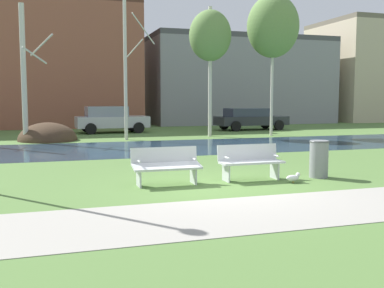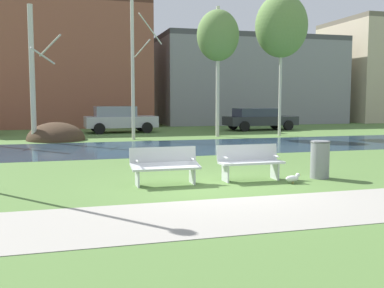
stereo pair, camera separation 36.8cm
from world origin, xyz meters
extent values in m
plane|color=#517538|center=(0.00, 10.00, 0.00)|extent=(120.00, 120.00, 0.00)
cube|color=#9E998E|center=(0.00, -2.37, 0.01)|extent=(60.00, 2.40, 0.01)
cube|color=#284256|center=(0.00, 8.60, 0.00)|extent=(80.00, 6.08, 0.01)
ellipsoid|color=#423021|center=(-3.71, 13.48, 0.00)|extent=(2.80, 3.28, 1.73)
cube|color=silver|center=(-1.07, 0.55, 0.45)|extent=(1.60, 0.48, 0.14)
cube|color=silver|center=(-1.07, 0.83, 0.67)|extent=(1.60, 0.09, 0.40)
cube|color=silver|center=(-1.73, 0.61, 0.23)|extent=(0.04, 0.43, 0.45)
cube|color=silver|center=(-0.42, 0.61, 0.23)|extent=(0.04, 0.43, 0.45)
cylinder|color=silver|center=(-1.73, 0.57, 0.59)|extent=(0.04, 0.28, 0.04)
cylinder|color=silver|center=(-0.42, 0.57, 0.59)|extent=(0.04, 0.28, 0.04)
cube|color=silver|center=(1.07, 0.55, 0.45)|extent=(1.60, 0.48, 0.05)
cube|color=silver|center=(1.07, 0.83, 0.67)|extent=(1.60, 0.09, 0.40)
cube|color=silver|center=(0.42, 0.61, 0.23)|extent=(0.04, 0.43, 0.45)
cube|color=silver|center=(1.73, 0.61, 0.23)|extent=(0.04, 0.43, 0.45)
cylinder|color=silver|center=(0.42, 0.57, 0.59)|extent=(0.04, 0.28, 0.04)
cylinder|color=silver|center=(1.73, 0.57, 0.59)|extent=(0.04, 0.28, 0.04)
cylinder|color=gray|center=(2.89, 0.44, 0.48)|extent=(0.47, 0.47, 0.95)
torus|color=#494A4C|center=(2.89, 0.44, 0.92)|extent=(0.50, 0.50, 0.04)
ellipsoid|color=white|center=(1.86, -0.05, 0.12)|extent=(0.33, 0.15, 0.15)
sphere|color=white|center=(2.01, -0.05, 0.19)|extent=(0.11, 0.11, 0.11)
cone|color=gold|center=(2.06, -0.05, 0.19)|extent=(0.06, 0.03, 0.03)
cylinder|color=gold|center=(1.88, -0.08, 0.05)|extent=(0.01, 0.01, 0.10)
cylinder|color=gold|center=(1.88, -0.02, 0.05)|extent=(0.01, 0.01, 0.10)
cylinder|color=beige|center=(-4.67, 12.71, 3.15)|extent=(0.24, 0.24, 6.29)
cylinder|color=beige|center=(-3.86, 13.26, 4.52)|extent=(1.09, 1.53, 0.93)
cylinder|color=beige|center=(-4.15, 12.17, 3.93)|extent=(1.05, 1.03, 0.69)
cylinder|color=beige|center=(-0.02, 12.64, 3.36)|extent=(0.16, 0.16, 6.72)
cylinder|color=beige|center=(0.53, 13.02, 4.50)|extent=(0.68, 0.95, 0.83)
cylinder|color=beige|center=(0.74, 11.86, 5.27)|extent=(1.37, 1.33, 1.25)
cylinder|color=beige|center=(4.56, 13.24, 3.40)|extent=(0.19, 0.19, 6.80)
ellipsoid|color=#668947|center=(4.56, 13.24, 5.30)|extent=(2.21, 2.21, 2.65)
cylinder|color=beige|center=(7.98, 12.80, 3.77)|extent=(0.15, 0.15, 7.53)
ellipsoid|color=#668947|center=(7.98, 12.80, 5.88)|extent=(2.78, 2.78, 3.34)
cube|color=#B2B5BC|center=(-0.05, 17.49, 0.64)|extent=(4.26, 2.03, 0.65)
cube|color=gray|center=(-0.38, 17.47, 1.27)|extent=(2.41, 1.72, 0.60)
cylinder|color=black|center=(1.29, 18.47, 0.32)|extent=(0.65, 0.25, 0.64)
cylinder|color=black|center=(1.37, 16.63, 0.32)|extent=(0.65, 0.25, 0.64)
cylinder|color=black|center=(-1.47, 18.34, 0.32)|extent=(0.65, 0.25, 0.64)
cylinder|color=black|center=(-1.38, 16.51, 0.32)|extent=(0.65, 0.25, 0.64)
cube|color=#282B30|center=(8.86, 17.24, 0.60)|extent=(4.70, 1.97, 0.56)
cube|color=#2F3648|center=(8.49, 17.23, 1.14)|extent=(2.66, 1.67, 0.52)
cylinder|color=black|center=(10.35, 18.19, 0.32)|extent=(0.65, 0.25, 0.64)
cylinder|color=black|center=(10.43, 16.43, 0.32)|extent=(0.65, 0.25, 0.64)
cylinder|color=black|center=(7.30, 18.06, 0.32)|extent=(0.65, 0.25, 0.64)
cylinder|color=black|center=(7.38, 16.30, 0.32)|extent=(0.65, 0.25, 0.64)
cube|color=brown|center=(-4.74, 26.06, 4.26)|extent=(15.08, 8.90, 8.52)
cube|color=#4E2C21|center=(-4.74, 26.06, 8.72)|extent=(15.08, 8.90, 0.40)
cube|color=gray|center=(11.56, 25.96, 3.31)|extent=(14.94, 7.34, 6.62)
cube|color=#48484B|center=(11.56, 25.96, 6.82)|extent=(14.94, 7.34, 0.40)
cube|color=#BCAD8E|center=(25.24, 25.84, 4.28)|extent=(10.09, 7.91, 8.56)
cube|color=#675F4E|center=(25.24, 25.84, 8.76)|extent=(10.09, 7.91, 0.40)
camera|label=1|loc=(-3.67, -9.50, 2.00)|focal=42.43mm
camera|label=2|loc=(-3.31, -9.61, 2.00)|focal=42.43mm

